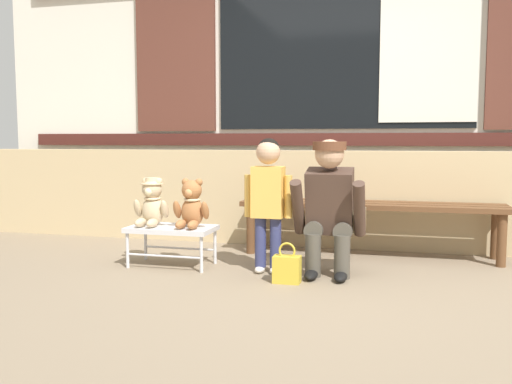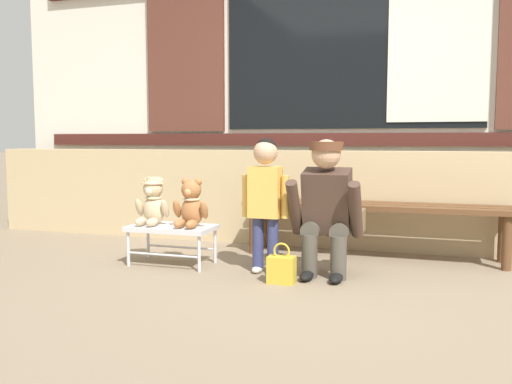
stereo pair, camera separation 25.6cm
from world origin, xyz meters
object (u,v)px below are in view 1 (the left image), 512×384
object	(u,v)px
teddy_bear_plain	(192,205)
adult_crouching	(331,207)
child_standing	(268,190)
wooden_bench_long	(370,211)
teddy_bear_with_hat	(152,203)
small_display_bench	(172,231)
handbag_on_ground	(287,268)

from	to	relation	value
teddy_bear_plain	adult_crouching	bearing A→B (deg)	1.32
child_standing	adult_crouching	xyz separation A→B (m)	(0.44, 0.05, -0.11)
teddy_bear_plain	child_standing	xyz separation A→B (m)	(0.59, -0.03, 0.13)
wooden_bench_long	adult_crouching	xyz separation A→B (m)	(-0.24, -0.70, 0.11)
wooden_bench_long	child_standing	xyz separation A→B (m)	(-0.67, -0.76, 0.22)
teddy_bear_with_hat	teddy_bear_plain	xyz separation A→B (m)	(0.32, -0.00, -0.01)
small_display_bench	teddy_bear_plain	size ratio (longest dim) A/B	1.76
wooden_bench_long	teddy_bear_plain	bearing A→B (deg)	-150.13
teddy_bear_plain	child_standing	distance (m)	0.60
teddy_bear_with_hat	handbag_on_ground	world-z (taller)	teddy_bear_with_hat
small_display_bench	teddy_bear_plain	xyz separation A→B (m)	(0.16, 0.00, 0.20)
handbag_on_ground	child_standing	bearing A→B (deg)	128.14
small_display_bench	child_standing	xyz separation A→B (m)	(0.75, -0.03, 0.33)
small_display_bench	adult_crouching	world-z (taller)	adult_crouching
teddy_bear_plain	wooden_bench_long	bearing A→B (deg)	29.87
teddy_bear_plain	handbag_on_ground	bearing A→B (deg)	-18.92
teddy_bear_with_hat	handbag_on_ground	bearing A→B (deg)	-13.67
adult_crouching	handbag_on_ground	size ratio (longest dim) A/B	3.49
handbag_on_ground	teddy_bear_with_hat	bearing A→B (deg)	166.33
teddy_bear_with_hat	wooden_bench_long	bearing A→B (deg)	24.60
small_display_bench	wooden_bench_long	bearing A→B (deg)	27.06
child_standing	adult_crouching	world-z (taller)	child_standing
wooden_bench_long	teddy_bear_with_hat	xyz separation A→B (m)	(-1.58, -0.73, 0.10)
teddy_bear_with_hat	adult_crouching	xyz separation A→B (m)	(1.35, 0.02, 0.01)
teddy_bear_plain	handbag_on_ground	xyz separation A→B (m)	(0.77, -0.27, -0.37)
teddy_bear_with_hat	teddy_bear_plain	size ratio (longest dim) A/B	1.00
child_standing	adult_crouching	bearing A→B (deg)	6.96
small_display_bench	adult_crouching	size ratio (longest dim) A/B	0.67
wooden_bench_long	child_standing	distance (m)	1.04
child_standing	wooden_bench_long	bearing A→B (deg)	48.26
wooden_bench_long	handbag_on_ground	world-z (taller)	wooden_bench_long
child_standing	handbag_on_ground	size ratio (longest dim) A/B	3.52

